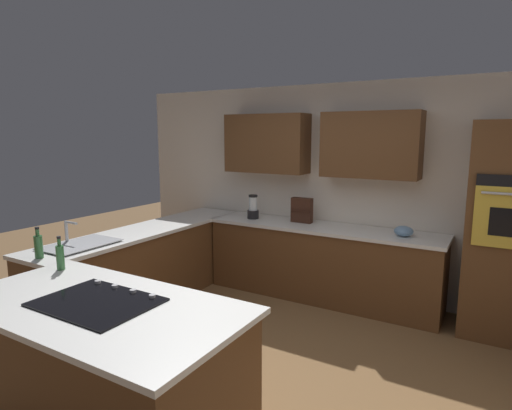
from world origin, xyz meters
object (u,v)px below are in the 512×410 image
(blender, at_px, (253,208))
(mixing_bowl, at_px, (404,231))
(cooktop, at_px, (97,302))
(oil_bottle, at_px, (60,256))
(wall_oven, at_px, (512,232))
(sink_unit, at_px, (80,244))
(spice_rack, at_px, (302,210))
(dish_soap_bottle, at_px, (38,246))

(blender, xyz_separation_m, mixing_bowl, (-1.90, 0.00, -0.08))
(cooktop, relative_size, oil_bottle, 2.72)
(wall_oven, xyz_separation_m, oil_bottle, (3.16, 2.62, -0.05))
(sink_unit, relative_size, cooktop, 0.92)
(cooktop, xyz_separation_m, spice_rack, (-0.09, -3.02, 0.15))
(mixing_bowl, height_order, oil_bottle, oil_bottle)
(sink_unit, distance_m, mixing_bowl, 3.37)
(mixing_bowl, bearing_deg, spice_rack, -4.50)
(wall_oven, xyz_separation_m, mixing_bowl, (1.00, 0.01, -0.11))
(wall_oven, distance_m, mixing_bowl, 1.01)
(cooktop, relative_size, spice_rack, 2.46)
(wall_oven, relative_size, spice_rack, 6.85)
(mixing_bowl, bearing_deg, wall_oven, -179.18)
(blender, bearing_deg, oil_bottle, 84.26)
(wall_oven, height_order, mixing_bowl, wall_oven)
(wall_oven, bearing_deg, dish_soap_bottle, 34.80)
(sink_unit, xyz_separation_m, oil_bottle, (-0.52, 0.56, 0.09))
(sink_unit, distance_m, oil_bottle, 0.77)
(sink_unit, xyz_separation_m, mixing_bowl, (-2.68, -2.04, 0.04))
(spice_rack, distance_m, oil_bottle, 2.85)
(blender, relative_size, oil_bottle, 1.11)
(wall_oven, bearing_deg, sink_unit, 29.22)
(mixing_bowl, distance_m, dish_soap_bottle, 3.62)
(mixing_bowl, bearing_deg, blender, 0.00)
(dish_soap_bottle, bearing_deg, sink_unit, -82.71)
(sink_unit, distance_m, spice_rack, 2.58)
(cooktop, bearing_deg, sink_unit, -33.10)
(blender, relative_size, mixing_bowl, 1.54)
(dish_soap_bottle, distance_m, oil_bottle, 0.47)
(cooktop, distance_m, dish_soap_bottle, 1.35)
(dish_soap_bottle, bearing_deg, oil_bottle, 167.05)
(dish_soap_bottle, relative_size, oil_bottle, 1.02)
(sink_unit, height_order, cooktop, sink_unit)
(dish_soap_bottle, bearing_deg, spice_rack, -117.79)
(mixing_bowl, distance_m, oil_bottle, 3.39)
(blender, distance_m, oil_bottle, 2.62)
(blender, distance_m, mixing_bowl, 1.90)
(spice_rack, xyz_separation_m, oil_bottle, (0.91, 2.70, -0.04))
(cooktop, distance_m, mixing_bowl, 3.21)
(wall_oven, relative_size, blender, 6.81)
(sink_unit, distance_m, cooktop, 1.60)
(spice_rack, bearing_deg, cooktop, 88.31)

